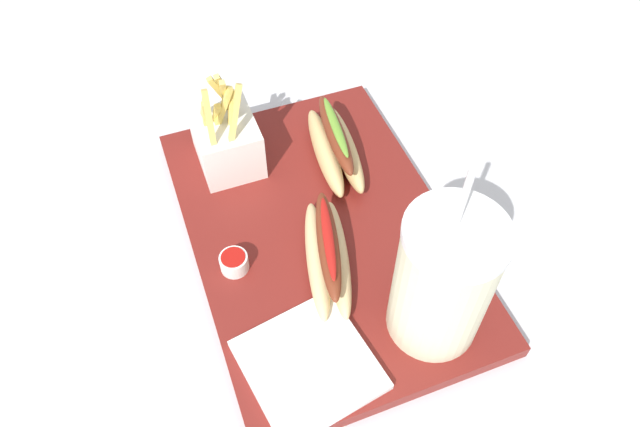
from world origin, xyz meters
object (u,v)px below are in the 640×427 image
(hot_dog_1, at_px, (328,254))
(ketchup_cup_1, at_px, (234,262))
(soda_cup, at_px, (443,281))
(hot_dog_2, at_px, (335,146))
(napkin_stack, at_px, (309,365))
(fries_basket, at_px, (226,140))

(hot_dog_1, bearing_deg, ketchup_cup_1, 70.84)
(soda_cup, bearing_deg, hot_dog_2, 2.03)
(soda_cup, height_order, hot_dog_2, soda_cup)
(hot_dog_1, distance_m, ketchup_cup_1, 0.11)
(hot_dog_1, bearing_deg, soda_cup, -143.54)
(napkin_stack, bearing_deg, fries_basket, -0.20)
(soda_cup, distance_m, fries_basket, 0.35)
(fries_basket, xyz_separation_m, napkin_stack, (-0.32, 0.00, -0.03))
(fries_basket, relative_size, napkin_stack, 1.07)
(fries_basket, relative_size, hot_dog_2, 0.83)
(hot_dog_2, bearing_deg, ketchup_cup_1, 124.67)
(fries_basket, distance_m, hot_dog_2, 0.14)
(fries_basket, bearing_deg, hot_dog_2, -110.04)
(soda_cup, xyz_separation_m, hot_dog_1, (0.11, 0.08, -0.06))
(fries_basket, height_order, napkin_stack, fries_basket)
(ketchup_cup_1, xyz_separation_m, napkin_stack, (-0.15, -0.04, -0.01))
(napkin_stack, bearing_deg, soda_cup, -89.01)
(hot_dog_1, height_order, napkin_stack, hot_dog_1)
(hot_dog_1, bearing_deg, hot_dog_2, -24.36)
(soda_cup, xyz_separation_m, hot_dog_2, (0.27, 0.01, -0.06))
(ketchup_cup_1, bearing_deg, napkin_stack, -165.14)
(soda_cup, relative_size, fries_basket, 1.76)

